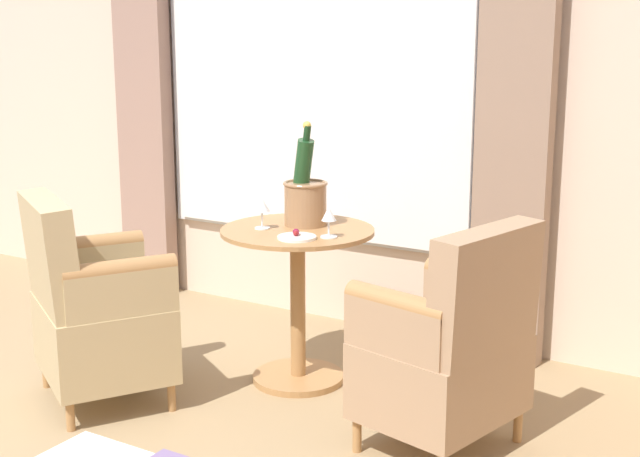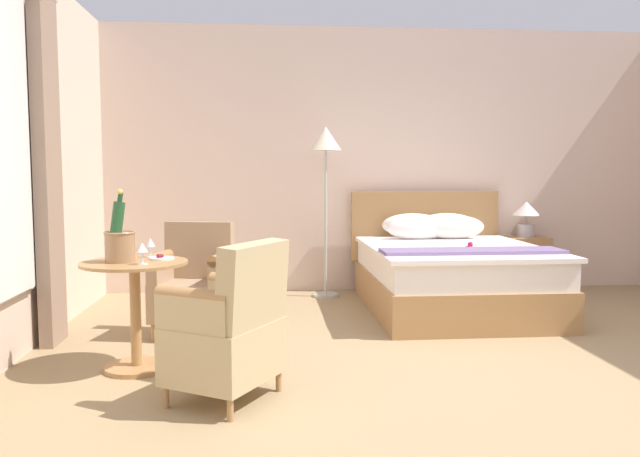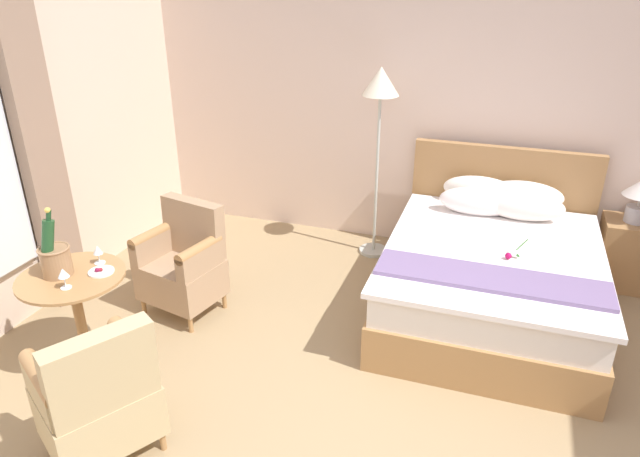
# 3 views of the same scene
# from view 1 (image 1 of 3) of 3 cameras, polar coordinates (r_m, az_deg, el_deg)

# --- Properties ---
(wall_window_side) EXTENTS (0.27, 6.46, 2.91)m
(wall_window_side) POSITION_cam_1_polar(r_m,az_deg,el_deg) (4.93, 0.00, 10.86)
(wall_window_side) COLOR beige
(wall_window_side) RESTS_ON ground
(side_table_round) EXTENTS (0.70, 0.70, 0.73)m
(side_table_round) POSITION_cam_1_polar(r_m,az_deg,el_deg) (4.09, -1.43, -3.90)
(side_table_round) COLOR #A77847
(side_table_round) RESTS_ON ground
(champagne_bucket) EXTENTS (0.20, 0.20, 0.48)m
(champagne_bucket) POSITION_cam_1_polar(r_m,az_deg,el_deg) (4.07, -0.96, 2.13)
(champagne_bucket) COLOR #98704B
(champagne_bucket) RESTS_ON side_table_round
(wine_glass_near_bucket) EXTENTS (0.07, 0.07, 0.14)m
(wine_glass_near_bucket) POSITION_cam_1_polar(r_m,az_deg,el_deg) (4.01, -3.74, 1.39)
(wine_glass_near_bucket) COLOR white
(wine_glass_near_bucket) RESTS_ON side_table_round
(wine_glass_near_edge) EXTENTS (0.07, 0.07, 0.14)m
(wine_glass_near_edge) POSITION_cam_1_polar(r_m,az_deg,el_deg) (3.83, 0.57, 0.77)
(wine_glass_near_edge) COLOR white
(wine_glass_near_edge) RESTS_ON side_table_round
(snack_plate) EXTENTS (0.17, 0.17, 0.04)m
(snack_plate) POSITION_cam_1_polar(r_m,az_deg,el_deg) (3.83, -1.50, -0.53)
(snack_plate) COLOR white
(snack_plate) RESTS_ON side_table_round
(armchair_by_window) EXTENTS (0.68, 0.61, 0.91)m
(armchair_by_window) POSITION_cam_1_polar(r_m,az_deg,el_deg) (3.46, 8.28, -7.54)
(armchair_by_window) COLOR #A77847
(armchair_by_window) RESTS_ON ground
(armchair_facing_bed) EXTENTS (0.76, 0.77, 0.93)m
(armchair_facing_bed) POSITION_cam_1_polar(r_m,az_deg,el_deg) (4.00, -14.28, -5.09)
(armchair_facing_bed) COLOR #A77847
(armchair_facing_bed) RESTS_ON ground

